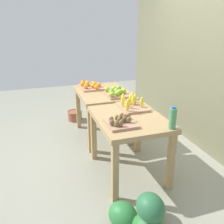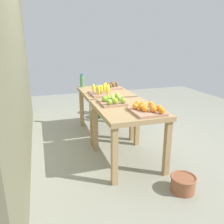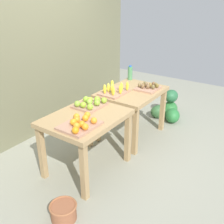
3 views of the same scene
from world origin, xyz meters
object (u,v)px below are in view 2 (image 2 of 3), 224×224
at_px(wicker_basket, 183,183).
at_px(apple_bin, 113,101).
at_px(banana_crate, 101,92).
at_px(kiwi_bin, 111,86).
at_px(display_table_left, 128,116).
at_px(orange_bin, 147,109).
at_px(water_bottle, 82,81).
at_px(display_table_right, 105,97).
at_px(watermelon_pile, 103,108).

bearing_deg(wicker_basket, apple_bin, 24.07).
xyz_separation_m(banana_crate, kiwi_bin, (0.46, -0.32, -0.01)).
height_order(banana_crate, wicker_basket, banana_crate).
xyz_separation_m(apple_bin, banana_crate, (0.59, 0.01, 0.00)).
relative_size(kiwi_bin, wicker_basket, 1.24).
height_order(display_table_left, orange_bin, orange_bin).
distance_m(kiwi_bin, wicker_basket, 2.25).
height_order(kiwi_bin, water_bottle, water_bottle).
height_order(display_table_left, display_table_right, same).
bearing_deg(water_bottle, apple_bin, -172.21).
bearing_deg(wicker_basket, water_bottle, 15.43).
distance_m(display_table_left, banana_crate, 0.87).
distance_m(kiwi_bin, water_bottle, 0.57).
distance_m(display_table_left, wicker_basket, 1.06).
height_order(display_table_right, wicker_basket, display_table_right).
xyz_separation_m(water_bottle, wicker_basket, (-2.40, -0.66, -0.80)).
xyz_separation_m(orange_bin, watermelon_pile, (2.35, -0.10, -0.64)).
height_order(display_table_left, apple_bin, apple_bin).
xyz_separation_m(orange_bin, water_bottle, (1.84, 0.45, 0.08)).
xyz_separation_m(kiwi_bin, water_bottle, (0.27, 0.49, 0.08)).
xyz_separation_m(display_table_left, water_bottle, (1.58, 0.31, 0.24)).
bearing_deg(orange_bin, display_table_left, 28.68).
bearing_deg(display_table_right, display_table_left, 180.00).
distance_m(display_table_left, watermelon_pile, 2.16).
xyz_separation_m(orange_bin, kiwi_bin, (1.56, -0.04, -0.01)).
relative_size(display_table_right, banana_crate, 2.36).
xyz_separation_m(water_bottle, watermelon_pile, (0.51, -0.55, -0.72)).
bearing_deg(orange_bin, watermelon_pile, -2.34).
relative_size(kiwi_bin, watermelon_pile, 0.54).
xyz_separation_m(display_table_left, banana_crate, (0.84, 0.14, 0.16)).
height_order(display_table_right, kiwi_bin, kiwi_bin).
xyz_separation_m(display_table_left, display_table_right, (1.12, 0.00, 0.00)).
xyz_separation_m(apple_bin, kiwi_bin, (1.05, -0.31, -0.01)).
bearing_deg(display_table_left, watermelon_pile, -6.50).
distance_m(display_table_left, display_table_right, 1.12).
distance_m(water_bottle, wicker_basket, 2.62).
xyz_separation_m(banana_crate, watermelon_pile, (1.25, -0.38, -0.65)).
height_order(apple_bin, banana_crate, banana_crate).
bearing_deg(banana_crate, orange_bin, -165.48).
height_order(kiwi_bin, wicker_basket, kiwi_bin).
xyz_separation_m(display_table_left, apple_bin, (0.26, 0.13, 0.16)).
height_order(display_table_left, kiwi_bin, kiwi_bin).
bearing_deg(display_table_right, apple_bin, 171.35).
xyz_separation_m(orange_bin, wicker_basket, (-0.56, -0.21, -0.73)).
bearing_deg(wicker_basket, display_table_right, 10.21).
distance_m(display_table_left, water_bottle, 1.62).
bearing_deg(kiwi_bin, water_bottle, 61.02).
bearing_deg(water_bottle, wicker_basket, -164.57).
bearing_deg(apple_bin, water_bottle, 7.79).
height_order(apple_bin, watermelon_pile, apple_bin).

